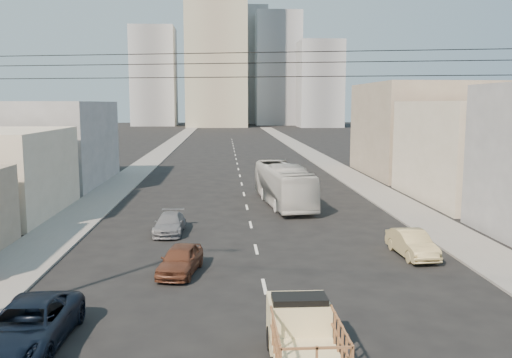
{
  "coord_description": "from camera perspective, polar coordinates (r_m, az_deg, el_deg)",
  "views": [
    {
      "loc": [
        -1.68,
        -14.41,
        7.84
      ],
      "look_at": [
        0.14,
        16.46,
        3.5
      ],
      "focal_mm": 38.0,
      "sensor_mm": 36.0,
      "label": 1
    }
  ],
  "objects": [
    {
      "name": "lane_dashes",
      "position": [
        67.88,
        -1.93,
        1.35
      ],
      "size": [
        0.15,
        104.0,
        0.01
      ],
      "color": "silver",
      "rests_on": "ground"
    },
    {
      "name": "bldg_right_mid",
      "position": [
        47.56,
        23.11,
        2.71
      ],
      "size": [
        11.0,
        14.0,
        8.0
      ],
      "primitive_type": "cube",
      "color": "#BEB299",
      "rests_on": "ground"
    },
    {
      "name": "midrise_ne",
      "position": [
        200.75,
        2.3,
        11.45
      ],
      "size": [
        16.0,
        16.0,
        40.0
      ],
      "primitive_type": "cube",
      "color": "gray",
      "rests_on": "ground"
    },
    {
      "name": "midrise_back",
      "position": [
        215.02,
        -1.35,
        11.76
      ],
      "size": [
        18.0,
        18.0,
        44.0
      ],
      "primitive_type": "cube",
      "color": "gray",
      "rests_on": "ground"
    },
    {
      "name": "bldg_left_far",
      "position": [
        56.43,
        -21.81,
        3.51
      ],
      "size": [
        12.0,
        16.0,
        8.0
      ],
      "primitive_type": "cube",
      "color": "gray",
      "rests_on": "ground"
    },
    {
      "name": "sedan_tan",
      "position": [
        29.18,
        16.11,
        -6.55
      ],
      "size": [
        1.68,
        4.17,
        1.35
      ],
      "primitive_type": "imported",
      "rotation": [
        0.0,
        0.0,
        0.06
      ],
      "color": "tan",
      "rests_on": "ground"
    },
    {
      "name": "sidewalk_right",
      "position": [
        85.83,
        5.65,
        2.74
      ],
      "size": [
        3.5,
        180.0,
        0.12
      ],
      "primitive_type": "cube",
      "color": "slate",
      "rests_on": "ground"
    },
    {
      "name": "sidewalk_left",
      "position": [
        85.36,
        -10.15,
        2.63
      ],
      "size": [
        3.5,
        180.0,
        0.12
      ],
      "primitive_type": "cube",
      "color": "slate",
      "rests_on": "ground"
    },
    {
      "name": "sedan_grey",
      "position": [
        33.35,
        -9.08,
        -4.65
      ],
      "size": [
        1.8,
        4.18,
        1.2
      ],
      "primitive_type": "imported",
      "rotation": [
        0.0,
        0.0,
        -0.03
      ],
      "color": "slate",
      "rests_on": "ground"
    },
    {
      "name": "flatbed_pickup",
      "position": [
        16.77,
        4.99,
        -15.76
      ],
      "size": [
        1.95,
        4.41,
        1.9
      ],
      "color": "beige",
      "rests_on": "ground"
    },
    {
      "name": "navy_pickup",
      "position": [
        19.49,
        -22.9,
        -14.03
      ],
      "size": [
        2.58,
        5.36,
        1.47
      ],
      "primitive_type": "imported",
      "rotation": [
        0.0,
        0.0,
        -0.03
      ],
      "color": "black",
      "rests_on": "ground"
    },
    {
      "name": "sedan_brown",
      "position": [
        25.57,
        -7.97,
        -8.39
      ],
      "size": [
        2.24,
        4.11,
        1.32
      ],
      "primitive_type": "imported",
      "rotation": [
        0.0,
        0.0,
        -0.18
      ],
      "color": "#592F1F",
      "rests_on": "ground"
    },
    {
      "name": "bldg_right_far",
      "position": [
        62.37,
        17.04,
        5.03
      ],
      "size": [
        12.0,
        16.0,
        10.0
      ],
      "primitive_type": "cube",
      "color": "gray",
      "rests_on": "ground"
    },
    {
      "name": "midrise_east",
      "position": [
        182.29,
        6.73,
        9.87
      ],
      "size": [
        14.0,
        14.0,
        28.0
      ],
      "primitive_type": "cube",
      "color": "gray",
      "rests_on": "ground"
    },
    {
      "name": "high_rise_tower",
      "position": [
        185.75,
        -4.21,
        14.81
      ],
      "size": [
        20.0,
        20.0,
        60.0
      ],
      "primitive_type": "cube",
      "color": "tan",
      "rests_on": "ground"
    },
    {
      "name": "overhead_wires",
      "position": [
        16.04,
        2.72,
        12.01
      ],
      "size": [
        23.01,
        5.02,
        0.72
      ],
      "color": "black",
      "rests_on": "ground"
    },
    {
      "name": "city_bus",
      "position": [
        42.03,
        2.93,
        -0.59
      ],
      "size": [
        3.83,
        11.55,
        3.16
      ],
      "primitive_type": "imported",
      "rotation": [
        0.0,
        0.0,
        0.11
      ],
      "color": "beige",
      "rests_on": "ground"
    },
    {
      "name": "midrise_nw",
      "position": [
        196.14,
        -10.68,
        10.52
      ],
      "size": [
        15.0,
        15.0,
        34.0
      ],
      "primitive_type": "cube",
      "color": "gray",
      "rests_on": "ground"
    }
  ]
}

